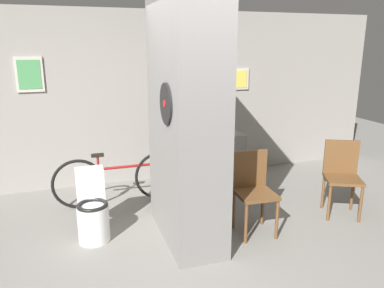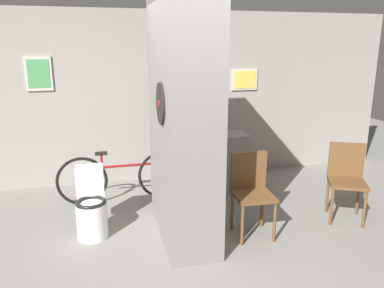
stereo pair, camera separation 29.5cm
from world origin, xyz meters
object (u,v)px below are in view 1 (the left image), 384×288
(toilet, at_px, (92,210))
(bottle_tall, at_px, (182,128))
(chair_near_pillar, at_px, (253,188))
(chair_by_doorway, at_px, (342,174))
(bicycle, at_px, (120,178))

(toilet, relative_size, bottle_tall, 2.31)
(chair_near_pillar, xyz_separation_m, bottle_tall, (-0.43, 1.34, 0.45))
(toilet, height_order, chair_by_doorway, chair_by_doorway)
(bicycle, bearing_deg, toilet, -115.64)
(toilet, bearing_deg, bottle_tall, 35.41)
(chair_near_pillar, xyz_separation_m, chair_by_doorway, (1.28, 0.08, 0.00))
(toilet, xyz_separation_m, chair_by_doorway, (3.04, -0.31, 0.20))
(toilet, relative_size, chair_near_pillar, 0.82)
(chair_by_doorway, xyz_separation_m, bottle_tall, (-1.71, 1.25, 0.45))
(toilet, distance_m, chair_near_pillar, 1.81)
(toilet, bearing_deg, chair_by_doorway, -5.88)
(chair_by_doorway, bearing_deg, bottle_tall, 169.75)
(chair_near_pillar, relative_size, bicycle, 0.53)
(toilet, xyz_separation_m, bicycle, (0.42, 0.87, 0.02))
(toilet, xyz_separation_m, bottle_tall, (1.32, 0.94, 0.64))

